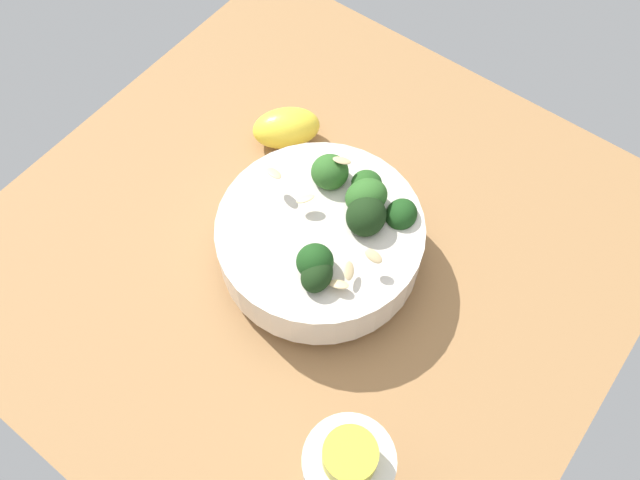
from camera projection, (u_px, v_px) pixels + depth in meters
The scene contains 4 objects.
ground_plane at pixel (312, 253), 70.40cm from camera, with size 62.51×62.51×3.43cm, color #996D42.
bowl_of_broccoli at pixel (323, 237), 64.29cm from camera, with size 19.92×19.92×10.72cm.
lemon_wedge at pixel (286, 128), 73.89cm from camera, with size 7.55×4.64×4.42cm, color yellow.
bottle_tall at pixel (346, 479), 50.09cm from camera, with size 6.40×6.40×16.59cm.
Camera 1 is at (26.50, 21.14, 60.01)cm, focal length 37.28 mm.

